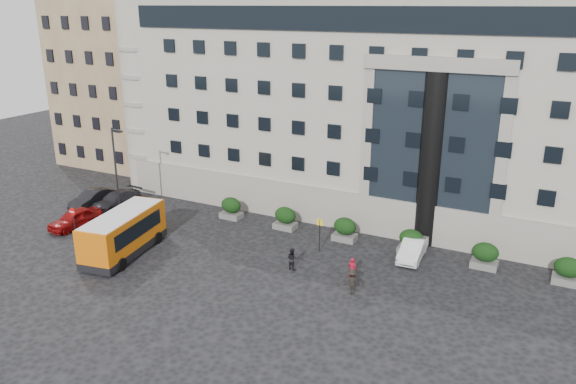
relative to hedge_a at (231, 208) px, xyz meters
name	(u,v)px	position (x,y,z in m)	size (l,w,h in m)	color
ground	(220,263)	(4.00, -7.80, -0.93)	(120.00, 120.00, 0.00)	black
civic_building	(399,98)	(10.00, 14.20, 8.07)	(44.00, 24.00, 18.00)	#A39E90
entrance_column	(431,161)	(16.00, 2.50, 5.57)	(1.80, 1.80, 13.00)	black
apartment_near	(138,72)	(-20.00, 12.20, 9.07)	(14.00, 14.00, 20.00)	#85694D
apartment_far	(207,51)	(-23.00, 30.20, 10.07)	(13.00, 13.00, 22.00)	#86634E
hedge_a	(231,208)	(0.00, 0.00, 0.00)	(1.80, 1.26, 1.84)	#535351
hedge_b	(285,218)	(5.20, 0.00, 0.00)	(1.80, 1.26, 1.84)	#535351
hedge_c	(345,229)	(10.40, 0.00, 0.00)	(1.80, 1.26, 1.84)	#535351
hedge_d	(411,241)	(15.60, 0.00, 0.00)	(1.80, 1.26, 1.84)	#535351
hedge_e	(485,255)	(20.80, 0.00, 0.00)	(1.80, 1.26, 1.84)	#535351
hedge_f	(568,271)	(26.00, 0.00, 0.00)	(1.80, 1.26, 1.84)	#535351
street_lamp	(117,171)	(-7.94, -4.80, 3.44)	(1.16, 0.18, 8.00)	#262628
bus_stop_sign	(320,230)	(9.50, -2.80, 0.80)	(0.50, 0.08, 2.52)	#262628
no_entry_sign	(73,216)	(-9.00, -8.84, 0.72)	(0.64, 0.16, 2.32)	#262628
minibus	(124,232)	(-3.00, -9.69, 0.81)	(3.81, 7.91, 3.16)	#D5610A
red_truck	(194,169)	(-8.90, 6.93, 0.46)	(3.19, 5.39, 2.72)	#991A0B
parked_car_a	(75,219)	(-10.24, -7.61, -0.16)	(1.81, 4.50, 1.53)	maroon
parked_car_b	(92,198)	(-12.81, -3.23, -0.19)	(1.57, 4.51, 1.49)	black
parked_car_c	(116,200)	(-10.59, -2.53, -0.22)	(2.00, 4.92, 1.43)	black
parked_car_d	(163,170)	(-12.93, 6.93, -0.14)	(2.60, 5.64, 1.57)	black
white_taxi	(413,249)	(15.95, -0.80, -0.22)	(1.49, 4.28, 1.41)	silver
pedestrian_a	(352,269)	(13.30, -6.03, -0.10)	(0.61, 0.40, 1.66)	maroon
pedestrian_b	(292,259)	(9.00, -6.34, -0.14)	(0.77, 0.60, 1.58)	black
pedestrian_c	(352,282)	(13.94, -7.70, -0.09)	(1.08, 0.62, 1.68)	black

